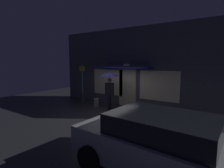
# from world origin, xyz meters

# --- Properties ---
(ground_plane) EXTENTS (18.00, 18.00, 0.00)m
(ground_plane) POSITION_xyz_m (0.00, 0.00, 0.00)
(ground_plane) COLOR #2D2D33
(building_facade) EXTENTS (9.83, 1.00, 4.57)m
(building_facade) POSITION_xyz_m (0.00, 2.34, 2.26)
(building_facade) COLOR #4C4C56
(building_facade) RESTS_ON ground
(person_with_umbrella) EXTENTS (1.12, 1.12, 2.07)m
(person_with_umbrella) POSITION_xyz_m (-0.32, 0.79, 1.65)
(person_with_umbrella) COLOR black
(person_with_umbrella) RESTS_ON ground
(parked_car) EXTENTS (4.20, 2.24, 1.43)m
(parked_car) POSITION_xyz_m (3.81, -3.07, 0.74)
(parked_car) COLOR #A5A8AD
(parked_car) RESTS_ON ground
(street_sign_post) EXTENTS (0.40, 0.07, 2.46)m
(street_sign_post) POSITION_xyz_m (-2.58, 1.10, 1.39)
(street_sign_post) COLOR #595B60
(street_sign_post) RESTS_ON ground
(sidewalk_bollard) EXTENTS (0.29, 0.29, 0.46)m
(sidewalk_bollard) POSITION_xyz_m (-1.46, 1.07, 0.23)
(sidewalk_bollard) COLOR #9E998E
(sidewalk_bollard) RESTS_ON ground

